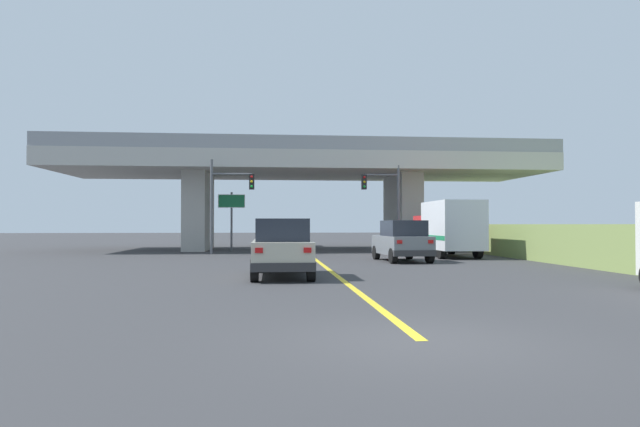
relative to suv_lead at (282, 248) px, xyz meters
name	(u,v)px	position (x,y,z in m)	size (l,w,h in m)	color
ground	(302,249)	(1.96, 20.90, -1.02)	(160.00, 160.00, 0.00)	#353538
overpass_bridge	(302,175)	(1.96, 20.90, 4.42)	(34.36, 10.33, 7.55)	#B7B5AD
lane_divider_stripe	(327,268)	(1.96, 3.48, -1.01)	(0.20, 28.49, 0.01)	yellow
suv_lead	(282,248)	(0.00, 0.00, 0.00)	(2.05, 4.69, 2.02)	#B7B29E
suv_crossing	(402,241)	(6.11, 7.46, 0.00)	(2.27, 4.37, 2.02)	slate
box_truck	(448,228)	(9.65, 11.03, 0.61)	(2.33, 6.43, 3.11)	red
sedan_oncoming	(291,234)	(1.42, 27.46, 0.00)	(2.05, 4.77, 2.02)	silver
traffic_signal_nearside	(386,197)	(7.12, 15.80, 2.57)	(2.51, 0.36, 5.68)	#56595E
traffic_signal_farside	(225,196)	(-3.14, 15.06, 2.58)	(2.71, 0.36, 5.84)	#56595E
highway_sign	(232,207)	(-3.04, 19.12, 2.00)	(1.84, 0.17, 4.06)	#56595E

